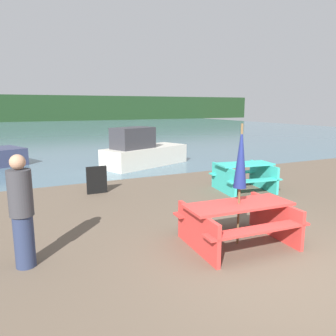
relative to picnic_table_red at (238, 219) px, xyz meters
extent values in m
plane|color=brown|center=(0.05, -1.10, -0.45)|extent=(60.00, 60.00, 0.00)
cube|color=slate|center=(0.05, 30.73, -0.46)|extent=(60.00, 50.00, 0.00)
cube|color=#193319|center=(0.05, 50.73, 1.55)|extent=(80.00, 1.60, 4.00)
cube|color=red|center=(0.00, 0.00, 0.25)|extent=(1.90, 0.81, 0.04)
cube|color=red|center=(-0.03, -0.55, 0.00)|extent=(1.88, 0.39, 0.04)
cube|color=red|center=(0.03, 0.55, 0.00)|extent=(1.88, 0.39, 0.04)
cube|color=red|center=(-0.79, 0.05, -0.11)|extent=(0.15, 1.38, 0.68)
cube|color=red|center=(0.79, -0.05, -0.11)|extent=(0.15, 1.38, 0.68)
cube|color=#33B7A8|center=(2.42, 2.88, 0.31)|extent=(1.63, 0.92, 0.04)
cube|color=#33B7A8|center=(2.34, 2.33, -0.04)|extent=(1.57, 0.50, 0.04)
cube|color=#33B7A8|center=(2.50, 3.42, -0.04)|extent=(1.57, 0.50, 0.04)
cube|color=#33B7A8|center=(1.79, 2.97, -0.08)|extent=(0.27, 1.38, 0.74)
cube|color=#33B7A8|center=(3.05, 2.78, -0.08)|extent=(0.27, 1.38, 0.74)
cylinder|color=brown|center=(0.00, 0.00, 0.59)|extent=(0.04, 0.04, 2.08)
cone|color=navy|center=(0.00, 0.00, 1.09)|extent=(0.22, 0.22, 1.08)
cube|color=beige|center=(1.41, 7.82, -0.08)|extent=(3.84, 2.57, 0.75)
cube|color=#333338|center=(0.81, 7.58, 0.70)|extent=(1.82, 1.45, 0.81)
cylinder|color=#283351|center=(-3.37, 0.71, -0.05)|extent=(0.29, 0.29, 0.80)
cylinder|color=#38383D|center=(-3.37, 0.71, 0.68)|extent=(0.34, 0.34, 0.68)
sphere|color=tan|center=(-3.37, 0.71, 1.13)|extent=(0.22, 0.22, 0.22)
cube|color=black|center=(-1.40, 4.38, -0.08)|extent=(0.55, 0.08, 0.75)
camera|label=1|loc=(-3.43, -4.32, 1.92)|focal=35.00mm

